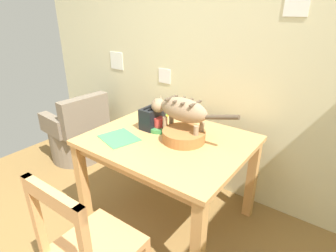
{
  "coord_description": "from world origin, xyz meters",
  "views": [
    {
      "loc": [
        1.09,
        -0.21,
        1.65
      ],
      "look_at": [
        -0.0,
        1.27,
        0.84
      ],
      "focal_mm": 29.37,
      "sensor_mm": 36.0,
      "label": 1
    }
  ],
  "objects_px": {
    "wooden_chair_near": "(90,249)",
    "wicker_armchair": "(78,136)",
    "cat": "(181,111)",
    "magazine": "(119,138)",
    "saucer_bowl": "(159,128)",
    "book_stack": "(157,114)",
    "toaster": "(152,118)",
    "wicker_basket": "(184,135)",
    "coffee_mug": "(159,122)",
    "dining_table": "(168,149)"
  },
  "relations": [
    {
      "from": "book_stack",
      "to": "wicker_armchair",
      "type": "xyz_separation_m",
      "value": [
        -1.07,
        -0.12,
        -0.48
      ]
    },
    {
      "from": "cat",
      "to": "wicker_armchair",
      "type": "relative_size",
      "value": 0.91
    },
    {
      "from": "book_stack",
      "to": "wicker_armchair",
      "type": "bearing_deg",
      "value": -173.69
    },
    {
      "from": "saucer_bowl",
      "to": "magazine",
      "type": "height_order",
      "value": "saucer_bowl"
    },
    {
      "from": "book_stack",
      "to": "toaster",
      "type": "relative_size",
      "value": 0.9
    },
    {
      "from": "wicker_armchair",
      "to": "wicker_basket",
      "type": "bearing_deg",
      "value": -90.72
    },
    {
      "from": "book_stack",
      "to": "wooden_chair_near",
      "type": "distance_m",
      "value": 1.29
    },
    {
      "from": "cat",
      "to": "magazine",
      "type": "relative_size",
      "value": 2.59
    },
    {
      "from": "magazine",
      "to": "book_stack",
      "type": "height_order",
      "value": "book_stack"
    },
    {
      "from": "cat",
      "to": "magazine",
      "type": "bearing_deg",
      "value": 129.61
    },
    {
      "from": "magazine",
      "to": "wicker_armchair",
      "type": "bearing_deg",
      "value": 176.25
    },
    {
      "from": "dining_table",
      "to": "wicker_armchair",
      "type": "xyz_separation_m",
      "value": [
        -1.42,
        0.18,
        -0.37
      ]
    },
    {
      "from": "wooden_chair_near",
      "to": "wicker_armchair",
      "type": "bearing_deg",
      "value": 144.92
    },
    {
      "from": "dining_table",
      "to": "book_stack",
      "type": "bearing_deg",
      "value": 139.14
    },
    {
      "from": "magazine",
      "to": "book_stack",
      "type": "distance_m",
      "value": 0.52
    },
    {
      "from": "coffee_mug",
      "to": "wicker_armchair",
      "type": "height_order",
      "value": "coffee_mug"
    },
    {
      "from": "book_stack",
      "to": "wooden_chair_near",
      "type": "height_order",
      "value": "wooden_chair_near"
    },
    {
      "from": "toaster",
      "to": "wooden_chair_near",
      "type": "bearing_deg",
      "value": -70.51
    },
    {
      "from": "coffee_mug",
      "to": "magazine",
      "type": "bearing_deg",
      "value": -117.15
    },
    {
      "from": "cat",
      "to": "saucer_bowl",
      "type": "distance_m",
      "value": 0.29
    },
    {
      "from": "magazine",
      "to": "coffee_mug",
      "type": "bearing_deg",
      "value": 78.74
    },
    {
      "from": "coffee_mug",
      "to": "book_stack",
      "type": "distance_m",
      "value": 0.31
    },
    {
      "from": "cat",
      "to": "book_stack",
      "type": "distance_m",
      "value": 0.51
    },
    {
      "from": "magazine",
      "to": "book_stack",
      "type": "relative_size",
      "value": 1.53
    },
    {
      "from": "dining_table",
      "to": "saucer_bowl",
      "type": "bearing_deg",
      "value": 153.55
    },
    {
      "from": "cat",
      "to": "book_stack",
      "type": "bearing_deg",
      "value": 61.53
    },
    {
      "from": "coffee_mug",
      "to": "magazine",
      "type": "distance_m",
      "value": 0.33
    },
    {
      "from": "cat",
      "to": "wooden_chair_near",
      "type": "relative_size",
      "value": 0.77
    },
    {
      "from": "book_stack",
      "to": "dining_table",
      "type": "bearing_deg",
      "value": -40.86
    },
    {
      "from": "dining_table",
      "to": "wicker_armchair",
      "type": "distance_m",
      "value": 1.48
    },
    {
      "from": "coffee_mug",
      "to": "wicker_armchair",
      "type": "relative_size",
      "value": 0.16
    },
    {
      "from": "cat",
      "to": "saucer_bowl",
      "type": "relative_size",
      "value": 4.18
    },
    {
      "from": "cat",
      "to": "toaster",
      "type": "relative_size",
      "value": 3.56
    },
    {
      "from": "coffee_mug",
      "to": "wooden_chair_near",
      "type": "relative_size",
      "value": 0.13
    },
    {
      "from": "cat",
      "to": "toaster",
      "type": "distance_m",
      "value": 0.31
    },
    {
      "from": "dining_table",
      "to": "wicker_armchair",
      "type": "bearing_deg",
      "value": 172.64
    },
    {
      "from": "book_stack",
      "to": "toaster",
      "type": "xyz_separation_m",
      "value": [
        0.13,
        -0.22,
        0.07
      ]
    },
    {
      "from": "saucer_bowl",
      "to": "wicker_basket",
      "type": "relative_size",
      "value": 0.54
    },
    {
      "from": "magazine",
      "to": "toaster",
      "type": "distance_m",
      "value": 0.32
    },
    {
      "from": "cat",
      "to": "dining_table",
      "type": "bearing_deg",
      "value": 137.91
    },
    {
      "from": "coffee_mug",
      "to": "wicker_basket",
      "type": "xyz_separation_m",
      "value": [
        0.26,
        -0.04,
        -0.03
      ]
    },
    {
      "from": "dining_table",
      "to": "book_stack",
      "type": "relative_size",
      "value": 6.48
    },
    {
      "from": "dining_table",
      "to": "wicker_basket",
      "type": "xyz_separation_m",
      "value": [
        0.12,
        0.04,
        0.13
      ]
    },
    {
      "from": "cat",
      "to": "wicker_basket",
      "type": "distance_m",
      "value": 0.18
    },
    {
      "from": "book_stack",
      "to": "magazine",
      "type": "bearing_deg",
      "value": -83.88
    },
    {
      "from": "dining_table",
      "to": "cat",
      "type": "distance_m",
      "value": 0.32
    },
    {
      "from": "cat",
      "to": "wooden_chair_near",
      "type": "xyz_separation_m",
      "value": [
        0.05,
        -0.93,
        -0.5
      ]
    },
    {
      "from": "book_stack",
      "to": "wicker_basket",
      "type": "distance_m",
      "value": 0.54
    },
    {
      "from": "toaster",
      "to": "wicker_armchair",
      "type": "bearing_deg",
      "value": 175.27
    },
    {
      "from": "book_stack",
      "to": "wicker_armchair",
      "type": "relative_size",
      "value": 0.23
    }
  ]
}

